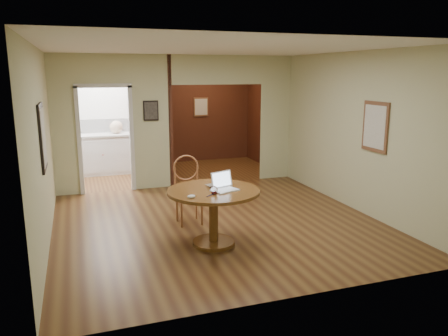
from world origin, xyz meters
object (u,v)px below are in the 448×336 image
object	(u,v)px
dining_table	(213,204)
chair	(188,186)
open_laptop	(223,185)
closed_laptop	(220,186)

from	to	relation	value
dining_table	chair	size ratio (longest dim) A/B	1.18
dining_table	open_laptop	xyz separation A→B (m)	(0.13, -0.04, 0.27)
dining_table	closed_laptop	world-z (taller)	closed_laptop
closed_laptop	chair	bearing A→B (deg)	94.99
open_laptop	closed_laptop	bearing A→B (deg)	66.05
dining_table	chair	distance (m)	1.04
open_laptop	chair	bearing A→B (deg)	82.00
chair	closed_laptop	bearing A→B (deg)	-75.27
chair	open_laptop	distance (m)	1.13
dining_table	closed_laptop	distance (m)	0.29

